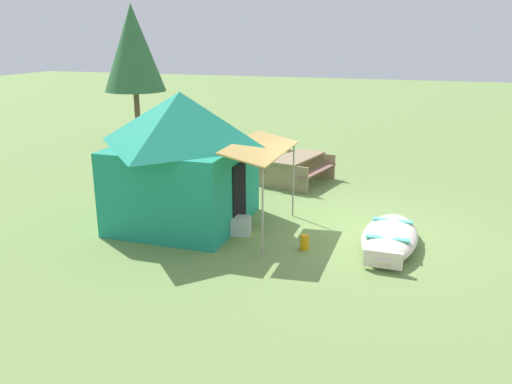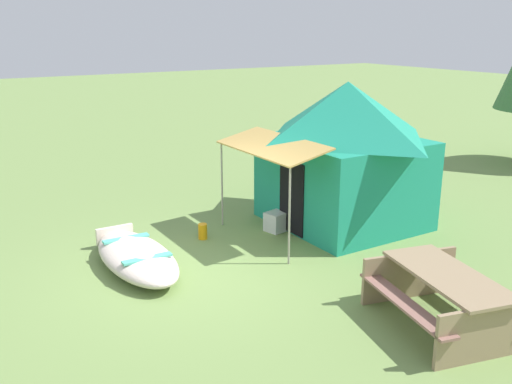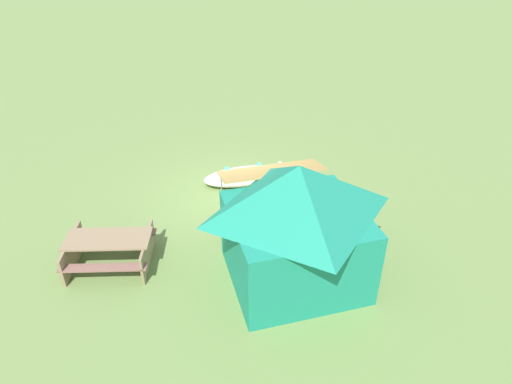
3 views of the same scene
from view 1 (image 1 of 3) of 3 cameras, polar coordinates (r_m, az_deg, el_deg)
The scene contains 7 objects.
ground_plane at distance 11.28m, azimuth 10.64°, elevation -4.16°, with size 80.00×80.00×0.00m, color olive.
beached_rowboat at distance 10.52m, azimuth 14.33°, elevation -4.74°, with size 2.57×1.09×0.40m.
canvas_cabin_tent at distance 11.26m, azimuth -8.00°, elevation 3.80°, with size 2.98×3.61×2.85m.
picnic_table at distance 14.60m, azimuth 4.48°, elevation 2.85°, with size 2.22×1.93×0.75m.
cooler_box at distance 10.84m, azimuth -2.20°, elevation -3.68°, with size 0.60×0.35×0.38m, color silver.
fuel_can at distance 10.15m, azimuth 5.30°, elevation -5.45°, with size 0.17×0.17×0.30m, color orange.
pine_tree_back_right at distance 20.25m, azimuth -13.21°, elevation 14.96°, with size 2.25×2.25×5.05m.
Camera 1 is at (-10.49, -1.27, 3.97)m, focal length 36.79 mm.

